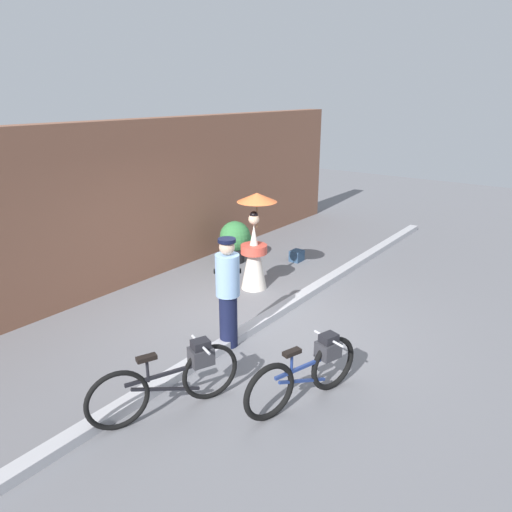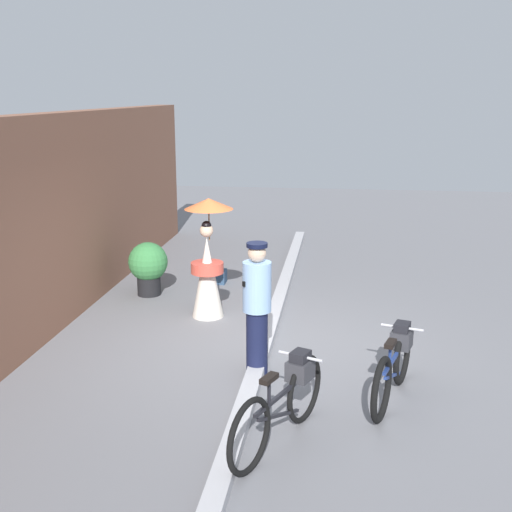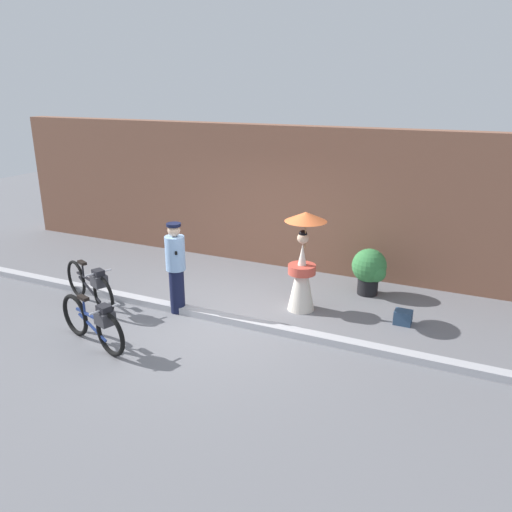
{
  "view_description": "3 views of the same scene",
  "coord_description": "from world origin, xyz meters",
  "px_view_note": "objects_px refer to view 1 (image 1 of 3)",
  "views": [
    {
      "loc": [
        -5.41,
        -4.01,
        3.5
      ],
      "look_at": [
        0.22,
        0.21,
        1.07
      ],
      "focal_mm": 33.51,
      "sensor_mm": 36.0,
      "label": 1
    },
    {
      "loc": [
        -7.93,
        -0.96,
        3.31
      ],
      "look_at": [
        0.61,
        0.19,
        1.13
      ],
      "focal_mm": 45.37,
      "sensor_mm": 36.0,
      "label": 2
    },
    {
      "loc": [
        3.98,
        -6.88,
        3.84
      ],
      "look_at": [
        0.64,
        0.36,
        1.13
      ],
      "focal_mm": 35.57,
      "sensor_mm": 36.0,
      "label": 3
    }
  ],
  "objects_px": {
    "person_with_parasol": "(255,243)",
    "potted_plant_by_door": "(236,239)",
    "person_officer": "(228,290)",
    "backpack_on_pavement": "(297,256)",
    "bicycle_near_officer": "(307,371)",
    "bicycle_far_side": "(173,378)"
  },
  "relations": [
    {
      "from": "backpack_on_pavement",
      "to": "bicycle_near_officer",
      "type": "bearing_deg",
      "value": -146.47
    },
    {
      "from": "potted_plant_by_door",
      "to": "person_with_parasol",
      "type": "bearing_deg",
      "value": -127.91
    },
    {
      "from": "person_with_parasol",
      "to": "potted_plant_by_door",
      "type": "height_order",
      "value": "person_with_parasol"
    },
    {
      "from": "person_with_parasol",
      "to": "potted_plant_by_door",
      "type": "bearing_deg",
      "value": 52.09
    },
    {
      "from": "backpack_on_pavement",
      "to": "potted_plant_by_door",
      "type": "bearing_deg",
      "value": 128.36
    },
    {
      "from": "bicycle_far_side",
      "to": "person_with_parasol",
      "type": "relative_size",
      "value": 0.94
    },
    {
      "from": "backpack_on_pavement",
      "to": "person_officer",
      "type": "bearing_deg",
      "value": -162.57
    },
    {
      "from": "bicycle_far_side",
      "to": "person_with_parasol",
      "type": "distance_m",
      "value": 3.8
    },
    {
      "from": "bicycle_near_officer",
      "to": "bicycle_far_side",
      "type": "height_order",
      "value": "bicycle_far_side"
    },
    {
      "from": "bicycle_near_officer",
      "to": "person_officer",
      "type": "xyz_separation_m",
      "value": [
        0.45,
        1.59,
        0.46
      ]
    },
    {
      "from": "person_officer",
      "to": "potted_plant_by_door",
      "type": "height_order",
      "value": "person_officer"
    },
    {
      "from": "potted_plant_by_door",
      "to": "bicycle_far_side",
      "type": "bearing_deg",
      "value": -148.85
    },
    {
      "from": "potted_plant_by_door",
      "to": "person_officer",
      "type": "bearing_deg",
      "value": -142.71
    },
    {
      "from": "person_with_parasol",
      "to": "backpack_on_pavement",
      "type": "distance_m",
      "value": 1.91
    },
    {
      "from": "bicycle_near_officer",
      "to": "potted_plant_by_door",
      "type": "height_order",
      "value": "potted_plant_by_door"
    },
    {
      "from": "person_with_parasol",
      "to": "backpack_on_pavement",
      "type": "xyz_separation_m",
      "value": [
        1.75,
        0.16,
        -0.75
      ]
    },
    {
      "from": "bicycle_far_side",
      "to": "person_officer",
      "type": "height_order",
      "value": "person_officer"
    },
    {
      "from": "person_officer",
      "to": "backpack_on_pavement",
      "type": "relative_size",
      "value": 5.63
    },
    {
      "from": "bicycle_near_officer",
      "to": "bicycle_far_side",
      "type": "relative_size",
      "value": 0.96
    },
    {
      "from": "bicycle_near_officer",
      "to": "person_officer",
      "type": "bearing_deg",
      "value": 74.1
    },
    {
      "from": "potted_plant_by_door",
      "to": "backpack_on_pavement",
      "type": "xyz_separation_m",
      "value": [
        0.82,
        -1.04,
        -0.39
      ]
    },
    {
      "from": "person_officer",
      "to": "person_with_parasol",
      "type": "height_order",
      "value": "person_with_parasol"
    }
  ]
}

